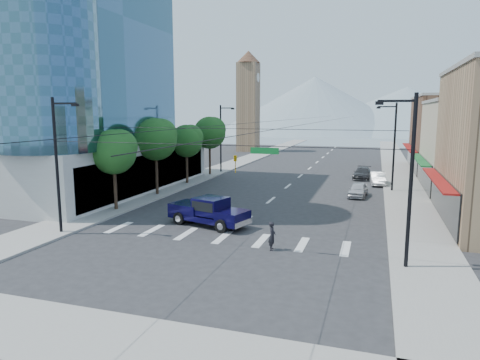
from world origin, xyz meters
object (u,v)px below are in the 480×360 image
(pickup_truck, at_px, (208,211))
(parked_car_mid, at_px, (378,179))
(parked_car_far, at_px, (362,173))
(pedestrian, at_px, (272,236))
(parked_car_near, at_px, (358,190))

(pickup_truck, relative_size, parked_car_mid, 1.48)
(parked_car_far, bearing_deg, pickup_truck, -106.53)
(pedestrian, height_order, parked_car_mid, pedestrian)
(parked_car_far, bearing_deg, parked_car_mid, -61.73)
(pedestrian, height_order, parked_car_far, pedestrian)
(pickup_truck, distance_m, pedestrian, 6.97)
(pickup_truck, xyz_separation_m, parked_car_near, (9.80, 14.15, -0.39))
(parked_car_mid, distance_m, parked_car_far, 4.40)
(pedestrian, distance_m, parked_car_mid, 26.66)
(parked_car_near, height_order, parked_car_mid, parked_car_mid)
(pickup_truck, bearing_deg, parked_car_mid, 78.73)
(pedestrian, bearing_deg, parked_car_far, -9.96)
(pickup_truck, relative_size, parked_car_near, 1.61)
(parked_car_near, distance_m, parked_car_mid, 7.98)
(pickup_truck, distance_m, parked_car_near, 17.22)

